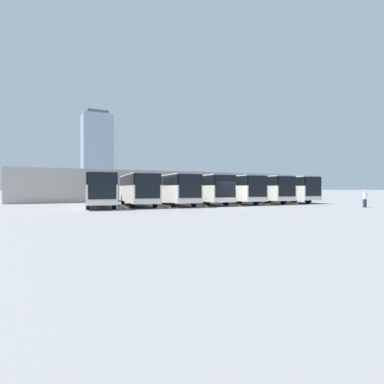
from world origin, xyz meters
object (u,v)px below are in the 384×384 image
at_px(bus_0, 283,188).
at_px(bus_6, 99,188).
at_px(bus_5, 137,188).
at_px(bus_3, 204,188).
at_px(bus_4, 173,188).
at_px(bus_2, 233,188).
at_px(bus_1, 259,188).
at_px(pedestrian, 365,198).

height_order(bus_0, bus_6, same).
relative_size(bus_5, bus_6, 1.00).
xyz_separation_m(bus_3, bus_4, (3.91, 0.15, 0.00)).
xyz_separation_m(bus_3, bus_5, (7.82, -0.34, 0.00)).
distance_m(bus_2, bus_3, 3.91).
bearing_deg(bus_1, bus_5, 4.78).
xyz_separation_m(bus_0, bus_2, (7.82, -0.24, 0.00)).
bearing_deg(bus_5, bus_2, -175.25).
bearing_deg(bus_4, bus_5, -0.26).
distance_m(bus_0, bus_2, 7.83).
relative_size(bus_3, bus_4, 1.00).
distance_m(bus_3, bus_5, 7.83).
height_order(bus_0, bus_3, same).
xyz_separation_m(bus_0, bus_3, (11.74, -0.33, 0.00)).
distance_m(bus_1, bus_6, 19.56).
distance_m(bus_3, pedestrian, 16.34).
height_order(bus_3, bus_4, same).
distance_m(bus_1, bus_5, 15.66).
bearing_deg(pedestrian, bus_3, 146.57).
bearing_deg(pedestrian, bus_5, 160.89).
height_order(bus_0, bus_4, same).
relative_size(bus_0, bus_5, 1.00).
xyz_separation_m(bus_4, bus_6, (7.82, -0.26, 0.00)).
relative_size(bus_0, bus_3, 1.00).
distance_m(bus_1, bus_4, 11.74).
relative_size(bus_1, bus_6, 1.00).
bearing_deg(bus_5, pedestrian, 153.35).
relative_size(bus_3, bus_5, 1.00).
bearing_deg(bus_4, bus_0, -173.81).
xyz_separation_m(bus_4, pedestrian, (-14.87, 11.94, -0.93)).
bearing_deg(bus_3, bus_6, 6.31).
bearing_deg(bus_3, bus_0, -174.75).
height_order(bus_2, bus_4, same).
bearing_deg(bus_0, bus_6, 5.78).
bearing_deg(pedestrian, bus_0, 100.58).
bearing_deg(bus_0, bus_4, 6.19).
bearing_deg(pedestrian, bus_4, 155.62).
height_order(bus_0, bus_2, same).
bearing_deg(bus_1, bus_6, 5.86).
height_order(bus_1, bus_5, same).
distance_m(bus_0, bus_5, 19.57).
bearing_deg(bus_4, pedestrian, 148.08).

